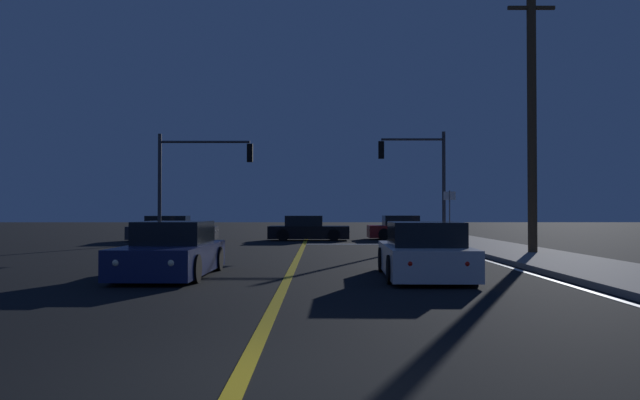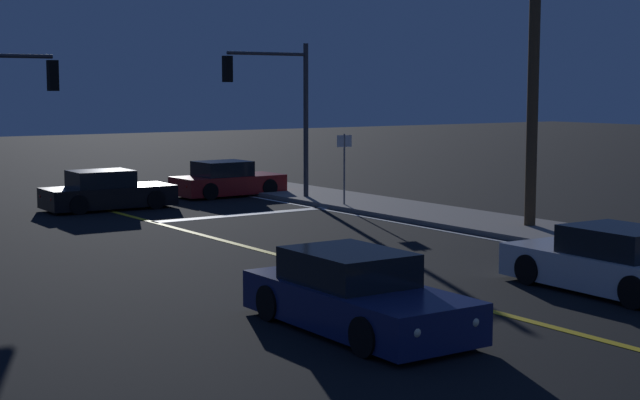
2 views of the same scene
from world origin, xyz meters
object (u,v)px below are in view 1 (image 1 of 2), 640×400
car_following_oncoming_red (402,229)px  traffic_signal_far_left (193,169)px  car_side_waiting_black (305,230)px  utility_pole_right (529,107)px  car_far_approaching_charcoal (169,230)px  car_distant_tail_white (421,253)px  street_sign_corner (447,208)px  traffic_signal_near_right (418,169)px  car_parked_curb_navy (169,252)px

car_following_oncoming_red → traffic_signal_far_left: 12.15m
car_side_waiting_black → utility_pole_right: (8.16, -11.63, 4.72)m
car_far_approaching_charcoal → car_following_oncoming_red: same height
car_distant_tail_white → street_sign_corner: bearing=77.4°
traffic_signal_near_right → car_far_approaching_charcoal: bearing=-4.5°
traffic_signal_far_left → utility_pole_right: size_ratio=0.53×
car_side_waiting_black → car_far_approaching_charcoal: size_ratio=0.94×
car_side_waiting_black → car_following_oncoming_red: same height
street_sign_corner → utility_pole_right: bearing=-79.0°
car_parked_curb_navy → car_distant_tail_white: same height
car_side_waiting_black → car_far_approaching_charcoal: 7.26m
car_side_waiting_black → car_far_approaching_charcoal: same height
street_sign_corner → car_parked_curb_navy: bearing=-125.3°
utility_pole_right → car_parked_curb_navy: bearing=-149.6°
car_following_oncoming_red → car_distant_tail_white: bearing=-7.3°
car_following_oncoming_red → car_side_waiting_black: bearing=-76.9°
utility_pole_right → car_far_approaching_charcoal: bearing=144.3°
traffic_signal_far_left → street_sign_corner: traffic_signal_far_left is taller
car_distant_tail_white → traffic_signal_far_left: bearing=120.7°
car_far_approaching_charcoal → traffic_signal_far_left: traffic_signal_far_left is taller
car_parked_curb_navy → car_side_waiting_black: (2.99, 18.16, -0.00)m
car_following_oncoming_red → street_sign_corner: (1.36, -5.75, 1.13)m
traffic_signal_near_right → utility_pole_right: bearing=103.0°
utility_pole_right → car_distant_tail_white: bearing=-125.8°
car_distant_tail_white → traffic_signal_far_left: size_ratio=0.83×
car_far_approaching_charcoal → traffic_signal_near_right: 13.50m
traffic_signal_far_left → car_parked_curb_navy: bearing=-80.5°
car_parked_curb_navy → car_following_oncoming_red: size_ratio=1.10×
car_far_approaching_charcoal → street_sign_corner: street_sign_corner is taller
car_far_approaching_charcoal → utility_pole_right: 19.53m
traffic_signal_near_right → traffic_signal_far_left: bearing=7.0°
car_parked_curb_navy → car_following_oncoming_red: same height
traffic_signal_near_right → car_parked_curb_navy: bearing=61.9°
car_parked_curb_navy → car_following_oncoming_red: (8.39, 19.50, -0.00)m
utility_pole_right → street_sign_corner: utility_pole_right is taller
car_parked_curb_navy → car_far_approaching_charcoal: (-4.25, 17.58, -0.00)m
car_parked_curb_navy → street_sign_corner: (9.75, 13.75, 1.13)m
car_far_approaching_charcoal → street_sign_corner: 14.56m
car_parked_curb_navy → car_distant_tail_white: (6.13, -0.43, -0.00)m
car_parked_curb_navy → traffic_signal_near_right: traffic_signal_near_right is taller
car_side_waiting_black → traffic_signal_far_left: size_ratio=0.82×
traffic_signal_far_left → car_distant_tail_white: bearing=-60.9°
traffic_signal_near_right → street_sign_corner: (0.92, -2.80, -2.06)m
car_parked_curb_navy → car_distant_tail_white: 6.15m
car_distant_tail_white → traffic_signal_near_right: bearing=82.6°
car_far_approaching_charcoal → car_following_oncoming_red: size_ratio=1.11×
car_side_waiting_black → utility_pole_right: utility_pole_right is taller
street_sign_corner → car_far_approaching_charcoal: bearing=164.7°
car_side_waiting_black → car_distant_tail_white: (3.15, -18.59, 0.00)m
car_parked_curb_navy → traffic_signal_near_right: 19.03m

